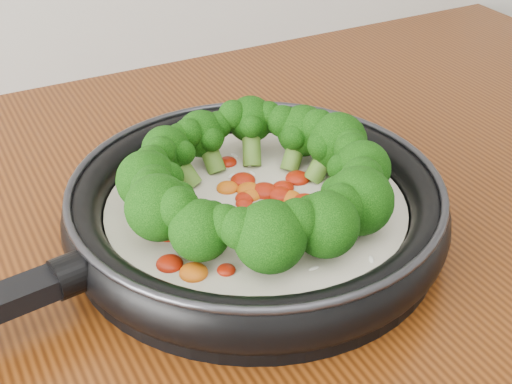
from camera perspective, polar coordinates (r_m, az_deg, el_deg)
skillet at (r=0.67m, az=-0.06°, el=-0.88°), size 0.58×0.41×0.10m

